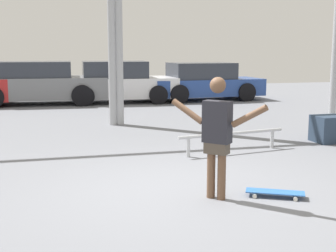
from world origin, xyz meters
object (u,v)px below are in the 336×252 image
Objects in this scene: parked_car_grey at (38,83)px; skateboard at (275,192)px; parked_car_white at (118,83)px; skateboarder at (217,131)px; parked_car_blue at (204,82)px; grind_rail at (232,136)px.

skateboard is at bearing -71.83° from parked_car_grey.
parked_car_grey reaches higher than parked_car_white.
skateboarder is at bearing -162.79° from skateboard.
skateboard is at bearing -85.70° from parked_car_white.
parked_car_blue is at bearing 103.53° from skateboard.
grind_rail is 0.53× the size of parked_car_white.
grind_rail reaches higher than skateboard.
parked_car_white is 0.97× the size of parked_car_blue.
skateboard is at bearing -106.58° from parked_car_blue.
parked_car_white is at bearing 119.54° from skateboard.
parked_car_white reaches higher than grind_rail.
skateboarder is 0.71× the size of grind_rail.
skateboarder is at bearing -89.55° from parked_car_white.
skateboarder is at bearing -110.34° from parked_car_blue.
parked_car_grey is 2.75m from parked_car_white.
grind_rail is at bearing 107.64° from skateboard.
grind_rail is 8.77m from parked_car_white.
parked_car_grey is (-2.36, 11.32, -0.16)m from skateboarder.
parked_car_blue is (2.38, 8.67, 0.37)m from grind_rail.
grind_rail is at bearing 109.47° from skateboarder.
parked_car_white reaches higher than skateboard.
parked_car_grey reaches higher than grind_rail.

